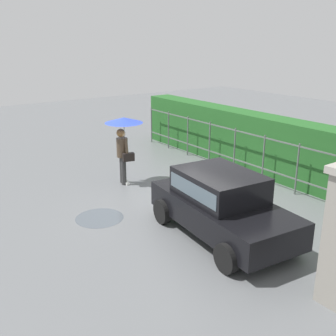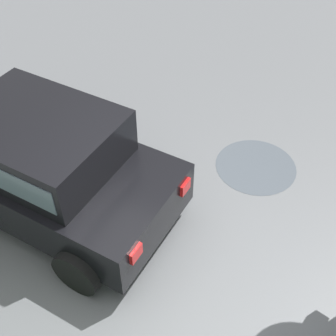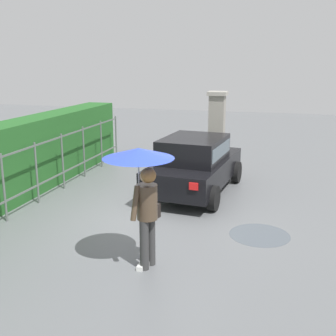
{
  "view_description": "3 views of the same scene",
  "coord_description": "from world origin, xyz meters",
  "views": [
    {
      "loc": [
        7.83,
        -6.14,
        4.3
      ],
      "look_at": [
        -0.1,
        -0.47,
        1.14
      ],
      "focal_mm": 43.17,
      "sensor_mm": 36.0,
      "label": 1
    },
    {
      "loc": [
        -1.41,
        2.73,
        4.62
      ],
      "look_at": [
        -0.03,
        -0.37,
        1.32
      ],
      "focal_mm": 47.57,
      "sensor_mm": 36.0,
      "label": 2
    },
    {
      "loc": [
        -8.67,
        -2.49,
        3.38
      ],
      "look_at": [
        -0.28,
        -0.18,
        1.15
      ],
      "focal_mm": 45.14,
      "sensor_mm": 36.0,
      "label": 3
    }
  ],
  "objects": [
    {
      "name": "pedestrian",
      "position": [
        -2.53,
        -0.37,
        1.55
      ],
      "size": [
        1.14,
        1.14,
        2.04
      ],
      "rotation": [
        0.0,
        0.0,
        1.3
      ],
      "color": "#333333",
      "rests_on": "ground"
    },
    {
      "name": "ground_plane",
      "position": [
        0.0,
        0.0,
        0.0
      ],
      "size": [
        40.0,
        40.0,
        0.0
      ],
      "primitive_type": "plane",
      "color": "slate"
    },
    {
      "name": "hedge_row",
      "position": [
        -0.73,
        3.89,
        0.95
      ],
      "size": [
        12.24,
        0.9,
        1.9
      ],
      "primitive_type": "cube",
      "color": "#235B23",
      "rests_on": "ground"
    },
    {
      "name": "puddle_near",
      "position": [
        -0.66,
        -2.18,
        0.0
      ],
      "size": [
        1.2,
        1.2,
        0.0
      ],
      "primitive_type": "cylinder",
      "color": "#4C545B",
      "rests_on": "ground"
    },
    {
      "name": "car",
      "position": [
        1.75,
        -0.34,
        0.8
      ],
      "size": [
        3.87,
        2.15,
        1.48
      ],
      "rotation": [
        0.0,
        0.0,
        -0.1
      ],
      "color": "black",
      "rests_on": "ground"
    },
    {
      "name": "fence_section",
      "position": [
        -0.73,
        3.13,
        0.83
      ],
      "size": [
        11.29,
        0.05,
        1.5
      ],
      "color": "#59605B",
      "rests_on": "ground"
    }
  ]
}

